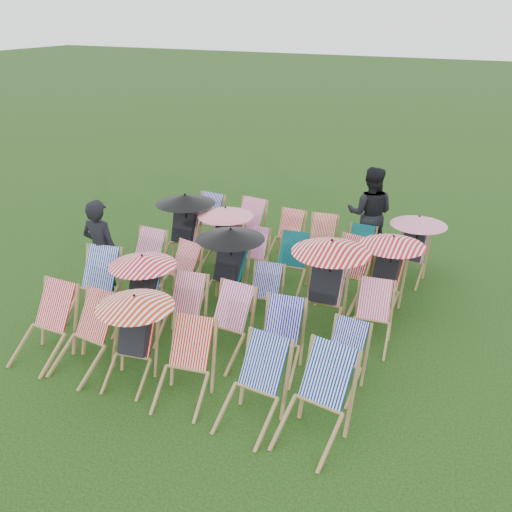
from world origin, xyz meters
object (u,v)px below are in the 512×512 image
at_px(deckchair_5, 315,400).
at_px(deckchair_29, 412,247).
at_px(person_left, 101,251).
at_px(person_rear, 370,214).
at_px(deckchair_0, 43,325).

distance_m(deckchair_5, deckchair_29, 4.65).
xyz_separation_m(deckchair_29, person_left, (-4.42, -3.03, 0.26)).
bearing_deg(deckchair_5, deckchair_29, 96.64).
distance_m(deckchair_29, person_rear, 1.15).
bearing_deg(deckchair_0, deckchair_29, 49.42).
bearing_deg(deckchair_29, deckchair_5, -88.30).
xyz_separation_m(deckchair_0, person_left, (-0.38, 1.73, 0.38)).
height_order(deckchair_5, deckchair_29, deckchair_29).
xyz_separation_m(deckchair_0, deckchair_5, (3.96, 0.10, 0.01)).
relative_size(deckchair_0, person_left, 0.57).
height_order(deckchair_0, person_rear, person_rear).
distance_m(person_left, person_rear, 4.99).
bearing_deg(person_left, deckchair_5, 157.56).
height_order(deckchair_0, deckchair_29, deckchair_29).
bearing_deg(deckchair_5, deckchair_0, -170.88).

